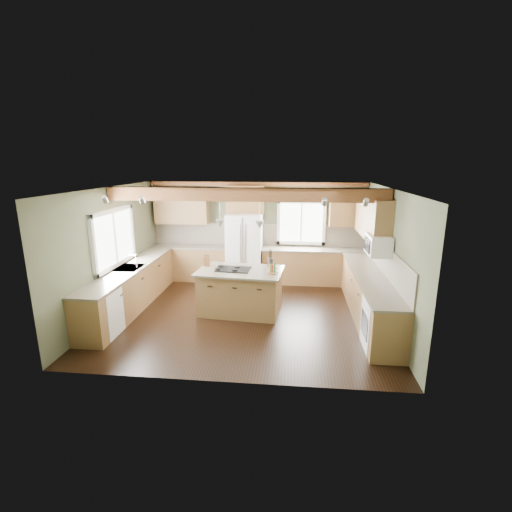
# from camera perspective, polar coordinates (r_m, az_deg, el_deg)

# --- Properties ---
(floor) EXTENTS (5.60, 5.60, 0.00)m
(floor) POSITION_cam_1_polar(r_m,az_deg,el_deg) (7.88, -1.59, -8.83)
(floor) COLOR black
(floor) RESTS_ON ground
(ceiling) EXTENTS (5.60, 5.60, 0.00)m
(ceiling) POSITION_cam_1_polar(r_m,az_deg,el_deg) (7.26, -1.74, 10.40)
(ceiling) COLOR silver
(ceiling) RESTS_ON wall_back
(wall_back) EXTENTS (5.60, 0.00, 5.60)m
(wall_back) POSITION_cam_1_polar(r_m,az_deg,el_deg) (9.89, 0.23, 3.87)
(wall_back) COLOR #4A5038
(wall_back) RESTS_ON ground
(wall_left) EXTENTS (0.00, 5.00, 5.00)m
(wall_left) POSITION_cam_1_polar(r_m,az_deg,el_deg) (8.30, -21.22, 0.84)
(wall_left) COLOR #4A5038
(wall_left) RESTS_ON ground
(wall_right) EXTENTS (0.00, 5.00, 5.00)m
(wall_right) POSITION_cam_1_polar(r_m,az_deg,el_deg) (7.63, 19.69, -0.16)
(wall_right) COLOR #4A5038
(wall_right) RESTS_ON ground
(ceiling_beam) EXTENTS (5.55, 0.26, 0.26)m
(ceiling_beam) POSITION_cam_1_polar(r_m,az_deg,el_deg) (7.36, -1.63, 9.44)
(ceiling_beam) COLOR #5D2E1A
(ceiling_beam) RESTS_ON ceiling
(soffit_trim) EXTENTS (5.55, 0.20, 0.10)m
(soffit_trim) POSITION_cam_1_polar(r_m,az_deg,el_deg) (9.64, 0.17, 11.03)
(soffit_trim) COLOR #5D2E1A
(soffit_trim) RESTS_ON ceiling
(backsplash_back) EXTENTS (5.58, 0.03, 0.58)m
(backsplash_back) POSITION_cam_1_polar(r_m,az_deg,el_deg) (9.89, 0.22, 3.34)
(backsplash_back) COLOR brown
(backsplash_back) RESTS_ON wall_back
(backsplash_right) EXTENTS (0.03, 3.70, 0.58)m
(backsplash_right) POSITION_cam_1_polar(r_m,az_deg,el_deg) (7.69, 19.44, -0.71)
(backsplash_right) COLOR brown
(backsplash_right) RESTS_ON wall_right
(base_cab_back_left) EXTENTS (2.02, 0.60, 0.88)m
(base_cab_back_left) POSITION_cam_1_polar(r_m,az_deg,el_deg) (10.13, -10.08, -1.10)
(base_cab_back_left) COLOR brown
(base_cab_back_left) RESTS_ON floor
(counter_back_left) EXTENTS (2.06, 0.64, 0.04)m
(counter_back_left) POSITION_cam_1_polar(r_m,az_deg,el_deg) (10.01, -10.20, 1.44)
(counter_back_left) COLOR #453D32
(counter_back_left) RESTS_ON base_cab_back_left
(base_cab_back_right) EXTENTS (2.62, 0.60, 0.88)m
(base_cab_back_right) POSITION_cam_1_polar(r_m,az_deg,el_deg) (9.76, 8.79, -1.63)
(base_cab_back_right) COLOR brown
(base_cab_back_right) RESTS_ON floor
(counter_back_right) EXTENTS (2.66, 0.64, 0.04)m
(counter_back_right) POSITION_cam_1_polar(r_m,az_deg,el_deg) (9.65, 8.89, 1.00)
(counter_back_right) COLOR #453D32
(counter_back_right) RESTS_ON base_cab_back_right
(base_cab_left) EXTENTS (0.60, 3.70, 0.88)m
(base_cab_left) POSITION_cam_1_polar(r_m,az_deg,el_deg) (8.44, -18.71, -4.81)
(base_cab_left) COLOR brown
(base_cab_left) RESTS_ON floor
(counter_left) EXTENTS (0.64, 3.74, 0.04)m
(counter_left) POSITION_cam_1_polar(r_m,az_deg,el_deg) (8.31, -18.97, -1.80)
(counter_left) COLOR #453D32
(counter_left) RESTS_ON base_cab_left
(base_cab_right) EXTENTS (0.60, 3.70, 0.88)m
(base_cab_right) POSITION_cam_1_polar(r_m,az_deg,el_deg) (7.85, 16.94, -6.10)
(base_cab_right) COLOR brown
(base_cab_right) RESTS_ON floor
(counter_right) EXTENTS (0.64, 3.74, 0.04)m
(counter_right) POSITION_cam_1_polar(r_m,az_deg,el_deg) (7.71, 17.19, -2.89)
(counter_right) COLOR #453D32
(counter_right) RESTS_ON base_cab_right
(upper_cab_back_left) EXTENTS (1.40, 0.35, 0.90)m
(upper_cab_back_left) POSITION_cam_1_polar(r_m,az_deg,el_deg) (10.01, -11.38, 7.49)
(upper_cab_back_left) COLOR brown
(upper_cab_back_left) RESTS_ON wall_back
(upper_cab_over_fridge) EXTENTS (0.96, 0.35, 0.70)m
(upper_cab_over_fridge) POSITION_cam_1_polar(r_m,az_deg,el_deg) (9.63, -1.67, 8.69)
(upper_cab_over_fridge) COLOR brown
(upper_cab_over_fridge) RESTS_ON wall_back
(upper_cab_right) EXTENTS (0.35, 2.20, 0.90)m
(upper_cab_right) POSITION_cam_1_polar(r_m,az_deg,el_deg) (8.33, 17.47, 5.76)
(upper_cab_right) COLOR brown
(upper_cab_right) RESTS_ON wall_right
(upper_cab_back_corner) EXTENTS (0.90, 0.35, 0.90)m
(upper_cab_back_corner) POSITION_cam_1_polar(r_m,az_deg,el_deg) (9.66, 13.93, 7.11)
(upper_cab_back_corner) COLOR brown
(upper_cab_back_corner) RESTS_ON wall_back
(window_left) EXTENTS (0.04, 1.60, 1.05)m
(window_left) POSITION_cam_1_polar(r_m,az_deg,el_deg) (8.28, -21.09, 2.60)
(window_left) COLOR white
(window_left) RESTS_ON wall_left
(window_back) EXTENTS (1.10, 0.04, 1.00)m
(window_back) POSITION_cam_1_polar(r_m,az_deg,el_deg) (9.78, 6.96, 5.14)
(window_back) COLOR white
(window_back) RESTS_ON wall_back
(sink) EXTENTS (0.50, 0.65, 0.03)m
(sink) POSITION_cam_1_polar(r_m,az_deg,el_deg) (8.30, -18.97, -1.77)
(sink) COLOR #262628
(sink) RESTS_ON counter_left
(faucet) EXTENTS (0.02, 0.02, 0.28)m
(faucet) POSITION_cam_1_polar(r_m,az_deg,el_deg) (8.19, -17.91, -0.84)
(faucet) COLOR #B2B2B7
(faucet) RESTS_ON sink
(dishwasher) EXTENTS (0.60, 0.60, 0.84)m
(dishwasher) POSITION_cam_1_polar(r_m,az_deg,el_deg) (7.36, -22.79, -8.11)
(dishwasher) COLOR white
(dishwasher) RESTS_ON floor
(oven) EXTENTS (0.60, 0.72, 0.84)m
(oven) POSITION_cam_1_polar(r_m,az_deg,el_deg) (6.68, 18.92, -10.04)
(oven) COLOR white
(oven) RESTS_ON floor
(microwave) EXTENTS (0.40, 0.70, 0.38)m
(microwave) POSITION_cam_1_polar(r_m,az_deg,el_deg) (7.47, 18.30, 1.65)
(microwave) COLOR white
(microwave) RESTS_ON wall_right
(pendant_left) EXTENTS (0.18, 0.18, 0.16)m
(pendant_left) POSITION_cam_1_polar(r_m,az_deg,el_deg) (7.56, -5.55, 5.00)
(pendant_left) COLOR #B2B2B7
(pendant_left) RESTS_ON ceiling
(pendant_right) EXTENTS (0.18, 0.18, 0.16)m
(pendant_right) POSITION_cam_1_polar(r_m,az_deg,el_deg) (7.37, 0.56, 4.83)
(pendant_right) COLOR #B2B2B7
(pendant_right) RESTS_ON ceiling
(refrigerator) EXTENTS (0.90, 0.74, 1.80)m
(refrigerator) POSITION_cam_1_polar(r_m,az_deg,el_deg) (9.63, -1.78, 1.15)
(refrigerator) COLOR white
(refrigerator) RESTS_ON floor
(island) EXTENTS (1.71, 1.13, 0.88)m
(island) POSITION_cam_1_polar(r_m,az_deg,el_deg) (7.82, -2.42, -5.54)
(island) COLOR brown
(island) RESTS_ON floor
(island_top) EXTENTS (1.83, 1.25, 0.04)m
(island_top) POSITION_cam_1_polar(r_m,az_deg,el_deg) (7.68, -2.45, -2.31)
(island_top) COLOR #453D32
(island_top) RESTS_ON island
(cooktop) EXTENTS (0.74, 0.53, 0.02)m
(cooktop) POSITION_cam_1_polar(r_m,az_deg,el_deg) (7.70, -3.44, -2.04)
(cooktop) COLOR black
(cooktop) RESTS_ON island_top
(knife_block) EXTENTS (0.13, 0.10, 0.21)m
(knife_block) POSITION_cam_1_polar(r_m,az_deg,el_deg) (7.99, -7.57, -0.83)
(knife_block) COLOR brown
(knife_block) RESTS_ON island_top
(utensil_crock) EXTENTS (0.15, 0.15, 0.16)m
(utensil_crock) POSITION_cam_1_polar(r_m,az_deg,el_deg) (7.97, 2.22, -0.93)
(utensil_crock) COLOR #3F3632
(utensil_crock) RESTS_ON island_top
(bottle_tray) EXTENTS (0.28, 0.28, 0.21)m
(bottle_tray) POSITION_cam_1_polar(r_m,az_deg,el_deg) (7.43, 2.56, -1.88)
(bottle_tray) COLOR brown
(bottle_tray) RESTS_ON island_top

